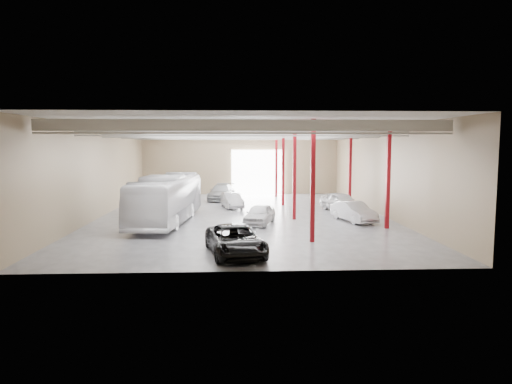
{
  "coord_description": "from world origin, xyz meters",
  "views": [
    {
      "loc": [
        -0.6,
        -35.6,
        5.54
      ],
      "look_at": [
        0.88,
        -3.23,
        2.2
      ],
      "focal_mm": 32.0,
      "sensor_mm": 36.0,
      "label": 1
    }
  ],
  "objects": [
    {
      "name": "car_right_far",
      "position": [
        8.3,
        2.04,
        0.79
      ],
      "size": [
        3.31,
        5.01,
        1.58
      ],
      "primitive_type": "imported",
      "rotation": [
        0.0,
        0.0,
        0.34
      ],
      "color": "silver",
      "rests_on": "ground"
    },
    {
      "name": "coach_bus",
      "position": [
        -5.49,
        -2.85,
        1.71
      ],
      "size": [
        3.94,
        12.5,
        3.42
      ],
      "primitive_type": "imported",
      "rotation": [
        0.0,
        0.0,
        -0.09
      ],
      "color": "white",
      "rests_on": "ground"
    },
    {
      "name": "car_row_a",
      "position": [
        1.1,
        -3.99,
        0.7
      ],
      "size": [
        2.78,
        4.43,
        1.41
      ],
      "primitive_type": "imported",
      "rotation": [
        0.0,
        0.0,
        -0.29
      ],
      "color": "silver",
      "rests_on": "ground"
    },
    {
      "name": "car_row_c",
      "position": [
        -2.0,
        10.49,
        0.78
      ],
      "size": [
        2.98,
        5.63,
        1.55
      ],
      "primitive_type": "imported",
      "rotation": [
        0.0,
        0.0,
        -0.16
      ],
      "color": "gray",
      "rests_on": "ground"
    },
    {
      "name": "car_right_near",
      "position": [
        8.0,
        -3.16,
        0.72
      ],
      "size": [
        2.69,
        4.65,
        1.45
      ],
      "primitive_type": "imported",
      "rotation": [
        0.0,
        0.0,
        0.28
      ],
      "color": "silver",
      "rests_on": "ground"
    },
    {
      "name": "depot_shell",
      "position": [
        0.13,
        0.48,
        4.98
      ],
      "size": [
        22.12,
        32.12,
        7.06
      ],
      "color": "#47474C",
      "rests_on": "ground"
    },
    {
      "name": "black_sedan",
      "position": [
        -0.61,
        -13.0,
        0.75
      ],
      "size": [
        3.5,
        5.8,
        1.51
      ],
      "primitive_type": "imported",
      "rotation": [
        0.0,
        0.0,
        0.19
      ],
      "color": "black",
      "rests_on": "ground"
    },
    {
      "name": "car_row_b",
      "position": [
        -0.91,
        4.5,
        0.66
      ],
      "size": [
        2.27,
        4.23,
        1.32
      ],
      "primitive_type": "imported",
      "rotation": [
        0.0,
        0.0,
        0.23
      ],
      "color": "#AFAFB4",
      "rests_on": "ground"
    }
  ]
}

